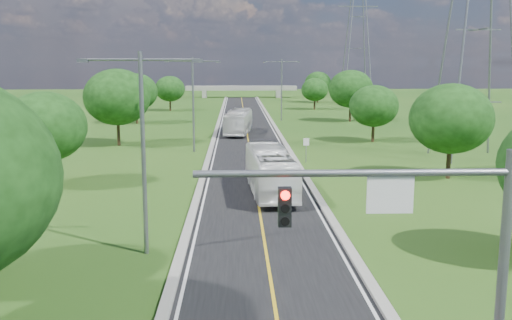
# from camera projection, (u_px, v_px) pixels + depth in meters

# --- Properties ---
(ground) EXTENTS (260.00, 260.00, 0.00)m
(ground) POSITION_uv_depth(u_px,v_px,m) (247.00, 134.00, 76.10)
(ground) COLOR #1F4814
(ground) RESTS_ON ground
(road) EXTENTS (8.00, 150.00, 0.06)m
(road) POSITION_uv_depth(u_px,v_px,m) (246.00, 129.00, 82.00)
(road) COLOR black
(road) RESTS_ON ground
(curb_left) EXTENTS (0.50, 150.00, 0.22)m
(curb_left) POSITION_uv_depth(u_px,v_px,m) (217.00, 128.00, 81.84)
(curb_left) COLOR gray
(curb_left) RESTS_ON ground
(curb_right) EXTENTS (0.50, 150.00, 0.22)m
(curb_right) POSITION_uv_depth(u_px,v_px,m) (276.00, 128.00, 82.13)
(curb_right) COLOR gray
(curb_right) RESTS_ON ground
(signal_mast) EXTENTS (8.54, 0.33, 7.20)m
(signal_mast) POSITION_uv_depth(u_px,v_px,m) (428.00, 234.00, 15.31)
(signal_mast) COLOR slate
(signal_mast) RESTS_ON ground
(speed_limit_sign) EXTENTS (0.55, 0.09, 2.40)m
(speed_limit_sign) POSITION_uv_depth(u_px,v_px,m) (306.00, 146.00, 54.32)
(speed_limit_sign) COLOR slate
(speed_limit_sign) RESTS_ON ground
(overpass) EXTENTS (30.00, 3.00, 3.20)m
(overpass) POSITION_uv_depth(u_px,v_px,m) (241.00, 89.00, 154.49)
(overpass) COLOR gray
(overpass) RESTS_ON ground
(streetlight_near_left) EXTENTS (5.90, 0.25, 10.00)m
(streetlight_near_left) POSITION_uv_depth(u_px,v_px,m) (143.00, 136.00, 27.60)
(streetlight_near_left) COLOR slate
(streetlight_near_left) RESTS_ON ground
(streetlight_mid_left) EXTENTS (5.90, 0.25, 10.00)m
(streetlight_mid_left) POSITION_uv_depth(u_px,v_px,m) (193.00, 96.00, 60.11)
(streetlight_mid_left) COLOR slate
(streetlight_mid_left) RESTS_ON ground
(streetlight_far_right) EXTENTS (5.90, 0.25, 10.00)m
(streetlight_far_right) POSITION_uv_depth(u_px,v_px,m) (282.00, 84.00, 93.03)
(streetlight_far_right) COLOR slate
(streetlight_far_right) RESTS_ON ground
(power_tower_near) EXTENTS (9.00, 6.40, 28.00)m
(power_tower_near) POSITION_uv_depth(u_px,v_px,m) (479.00, 15.00, 54.79)
(power_tower_near) COLOR slate
(power_tower_near) RESTS_ON ground
(power_tower_far) EXTENTS (9.00, 6.40, 28.00)m
(power_tower_far) POSITION_uv_depth(u_px,v_px,m) (357.00, 42.00, 128.80)
(power_tower_far) COLOR slate
(power_tower_far) RESTS_ON ground
(tree_lb) EXTENTS (6.30, 6.30, 7.33)m
(tree_lb) POSITION_uv_depth(u_px,v_px,m) (45.00, 127.00, 43.24)
(tree_lb) COLOR black
(tree_lb) RESTS_ON ground
(tree_lc) EXTENTS (7.56, 7.56, 8.79)m
(tree_lc) POSITION_uv_depth(u_px,v_px,m) (117.00, 97.00, 64.78)
(tree_lc) COLOR black
(tree_lc) RESTS_ON ground
(tree_ld) EXTENTS (6.72, 6.72, 7.82)m
(tree_ld) POSITION_uv_depth(u_px,v_px,m) (136.00, 92.00, 88.46)
(tree_ld) COLOR black
(tree_ld) RESTS_ON ground
(tree_le) EXTENTS (5.88, 5.88, 6.84)m
(tree_le) POSITION_uv_depth(u_px,v_px,m) (170.00, 89.00, 112.29)
(tree_le) COLOR black
(tree_le) RESTS_ON ground
(tree_rb) EXTENTS (6.72, 6.72, 7.82)m
(tree_rb) POSITION_uv_depth(u_px,v_px,m) (451.00, 119.00, 46.26)
(tree_rb) COLOR black
(tree_rb) RESTS_ON ground
(tree_rc) EXTENTS (5.88, 5.88, 6.84)m
(tree_rc) POSITION_uv_depth(u_px,v_px,m) (374.00, 106.00, 68.00)
(tree_rc) COLOR black
(tree_rc) RESTS_ON ground
(tree_rd) EXTENTS (7.14, 7.14, 8.30)m
(tree_rd) POSITION_uv_depth(u_px,v_px,m) (351.00, 89.00, 91.55)
(tree_rd) COLOR black
(tree_rd) RESTS_ON ground
(tree_re) EXTENTS (5.46, 5.46, 6.35)m
(tree_re) POSITION_uv_depth(u_px,v_px,m) (315.00, 90.00, 115.32)
(tree_re) COLOR black
(tree_re) RESTS_ON ground
(tree_rf) EXTENTS (6.30, 6.30, 7.33)m
(tree_rf) POSITION_uv_depth(u_px,v_px,m) (318.00, 83.00, 135.03)
(tree_rf) COLOR black
(tree_rf) RESTS_ON ground
(bus_outbound) EXTENTS (3.38, 11.80, 3.25)m
(bus_outbound) POSITION_uv_depth(u_px,v_px,m) (270.00, 171.00, 41.44)
(bus_outbound) COLOR white
(bus_outbound) RESTS_ON road
(bus_inbound) EXTENTS (3.97, 11.67, 3.19)m
(bus_inbound) POSITION_uv_depth(u_px,v_px,m) (238.00, 122.00, 75.92)
(bus_inbound) COLOR silver
(bus_inbound) RESTS_ON road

